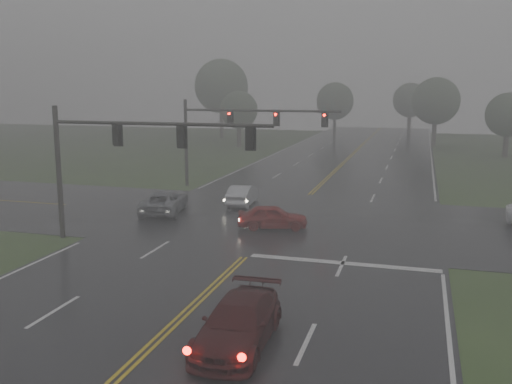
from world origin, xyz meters
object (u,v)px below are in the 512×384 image
(sedan_maroon, at_px, (238,345))
(signal_gantry_near, at_px, (119,149))
(sedan_red, at_px, (273,229))
(car_grey, at_px, (164,213))
(signal_gantry_far, at_px, (232,126))
(sedan_silver, at_px, (243,205))

(sedan_maroon, distance_m, signal_gantry_near, 14.05)
(sedan_maroon, height_order, sedan_red, sedan_maroon)
(car_grey, xyz_separation_m, signal_gantry_far, (1.20, 9.75, 4.78))
(sedan_red, relative_size, car_grey, 0.78)
(sedan_silver, distance_m, signal_gantry_near, 11.96)
(sedan_maroon, distance_m, car_grey, 19.12)
(signal_gantry_near, relative_size, signal_gantry_far, 0.94)
(sedan_silver, bearing_deg, signal_gantry_near, 69.91)
(sedan_red, distance_m, signal_gantry_near, 9.50)
(sedan_red, xyz_separation_m, sedan_silver, (-3.53, 5.63, 0.00))
(car_grey, height_order, signal_gantry_near, signal_gantry_near)
(sedan_silver, relative_size, signal_gantry_far, 0.33)
(sedan_maroon, height_order, car_grey, sedan_maroon)
(sedan_silver, relative_size, signal_gantry_near, 0.35)
(signal_gantry_far, bearing_deg, sedan_maroon, -71.02)
(signal_gantry_far, bearing_deg, sedan_silver, -65.37)
(sedan_maroon, relative_size, signal_gantry_near, 0.42)
(sedan_maroon, relative_size, sedan_red, 1.26)
(sedan_maroon, bearing_deg, signal_gantry_near, 132.61)
(sedan_maroon, bearing_deg, sedan_silver, 105.43)
(car_grey, bearing_deg, sedan_silver, -149.16)
(sedan_silver, bearing_deg, car_grey, 39.70)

